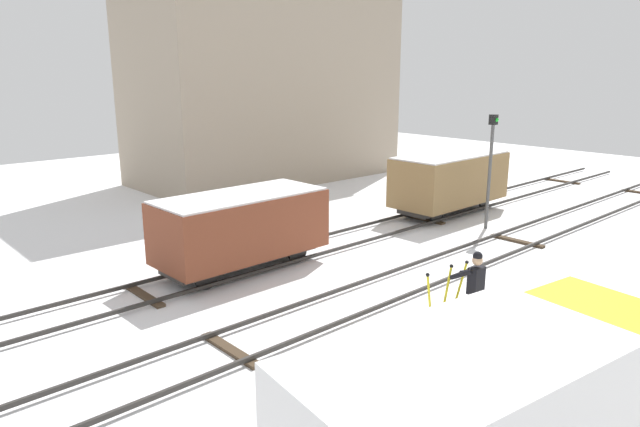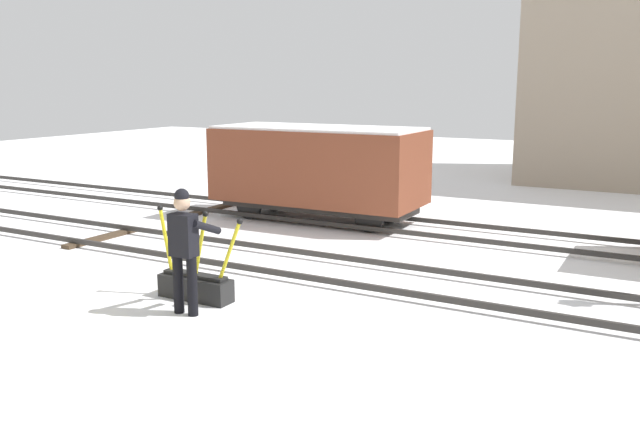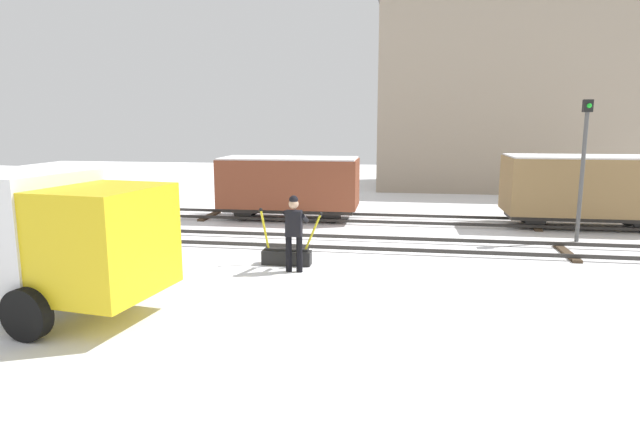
{
  "view_description": "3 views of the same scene",
  "coord_description": "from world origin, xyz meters",
  "px_view_note": "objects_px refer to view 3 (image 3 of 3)",
  "views": [
    {
      "loc": [
        -11.88,
        -9.42,
        5.78
      ],
      "look_at": [
        -0.64,
        2.93,
        1.57
      ],
      "focal_mm": 32.22,
      "sensor_mm": 36.0,
      "label": 1
    },
    {
      "loc": [
        5.11,
        -10.15,
        3.34
      ],
      "look_at": [
        -1.29,
        1.48,
        0.75
      ],
      "focal_mm": 37.93,
      "sensor_mm": 36.0,
      "label": 2
    },
    {
      "loc": [
        1.39,
        -14.97,
        3.57
      ],
      "look_at": [
        -1.07,
        0.62,
        0.84
      ],
      "focal_mm": 29.77,
      "sensor_mm": 36.0,
      "label": 3
    }
  ],
  "objects_px": {
    "switch_lever_frame": "(287,255)",
    "signal_post": "(584,157)",
    "rail_worker": "(294,228)",
    "freight_car_near_switch": "(586,187)",
    "delivery_truck": "(11,231)",
    "freight_car_back_track": "(289,184)"
  },
  "relations": [
    {
      "from": "switch_lever_frame",
      "to": "freight_car_back_track",
      "type": "bearing_deg",
      "value": 101.32
    },
    {
      "from": "rail_worker",
      "to": "freight_car_back_track",
      "type": "height_order",
      "value": "freight_car_back_track"
    },
    {
      "from": "delivery_truck",
      "to": "switch_lever_frame",
      "type": "bearing_deg",
      "value": 49.99
    },
    {
      "from": "switch_lever_frame",
      "to": "freight_car_back_track",
      "type": "distance_m",
      "value": 6.46
    },
    {
      "from": "freight_car_near_switch",
      "to": "delivery_truck",
      "type": "bearing_deg",
      "value": -143.1
    },
    {
      "from": "switch_lever_frame",
      "to": "rail_worker",
      "type": "bearing_deg",
      "value": -62.1
    },
    {
      "from": "signal_post",
      "to": "freight_car_near_switch",
      "type": "distance_m",
      "value": 2.74
    },
    {
      "from": "switch_lever_frame",
      "to": "delivery_truck",
      "type": "xyz_separation_m",
      "value": [
        -4.42,
        -4.0,
        1.3
      ]
    },
    {
      "from": "signal_post",
      "to": "switch_lever_frame",
      "type": "bearing_deg",
      "value": -154.18
    },
    {
      "from": "rail_worker",
      "to": "freight_car_near_switch",
      "type": "bearing_deg",
      "value": 38.05
    },
    {
      "from": "freight_car_back_track",
      "to": "freight_car_near_switch",
      "type": "relative_size",
      "value": 0.96
    },
    {
      "from": "delivery_truck",
      "to": "freight_car_near_switch",
      "type": "bearing_deg",
      "value": 45.26
    },
    {
      "from": "switch_lever_frame",
      "to": "freight_car_near_switch",
      "type": "distance_m",
      "value": 10.99
    },
    {
      "from": "switch_lever_frame",
      "to": "delivery_truck",
      "type": "height_order",
      "value": "delivery_truck"
    },
    {
      "from": "switch_lever_frame",
      "to": "signal_post",
      "type": "xyz_separation_m",
      "value": [
        8.09,
        3.92,
        2.31
      ]
    },
    {
      "from": "switch_lever_frame",
      "to": "rail_worker",
      "type": "height_order",
      "value": "rail_worker"
    },
    {
      "from": "freight_car_back_track",
      "to": "switch_lever_frame",
      "type": "bearing_deg",
      "value": -79.33
    },
    {
      "from": "rail_worker",
      "to": "freight_car_back_track",
      "type": "xyz_separation_m",
      "value": [
        -1.59,
        6.83,
        0.26
      ]
    },
    {
      "from": "rail_worker",
      "to": "freight_car_near_switch",
      "type": "relative_size",
      "value": 0.35
    },
    {
      "from": "freight_car_near_switch",
      "to": "switch_lever_frame",
      "type": "bearing_deg",
      "value": -145.68
    },
    {
      "from": "switch_lever_frame",
      "to": "delivery_truck",
      "type": "bearing_deg",
      "value": -138.07
    },
    {
      "from": "freight_car_back_track",
      "to": "freight_car_near_switch",
      "type": "xyz_separation_m",
      "value": [
        10.25,
        -0.0,
        0.08
      ]
    }
  ]
}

